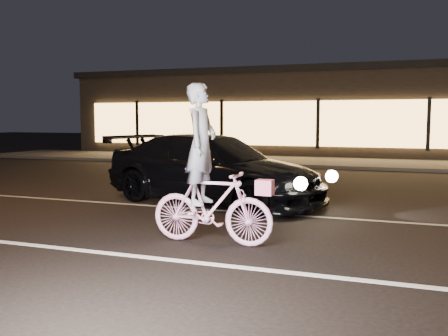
% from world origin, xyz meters
% --- Properties ---
extents(ground, '(90.00, 90.00, 0.00)m').
position_xyz_m(ground, '(0.00, 0.00, 0.00)').
color(ground, black).
rests_on(ground, ground).
extents(lane_stripe_near, '(60.00, 0.12, 0.01)m').
position_xyz_m(lane_stripe_near, '(0.00, -1.50, 0.00)').
color(lane_stripe_near, silver).
rests_on(lane_stripe_near, ground).
extents(lane_stripe_far, '(60.00, 0.10, 0.01)m').
position_xyz_m(lane_stripe_far, '(0.00, 2.00, 0.00)').
color(lane_stripe_far, gray).
rests_on(lane_stripe_far, ground).
extents(sidewalk, '(30.00, 4.00, 0.12)m').
position_xyz_m(sidewalk, '(0.00, 13.00, 0.06)').
color(sidewalk, '#383533').
rests_on(sidewalk, ground).
extents(storefront, '(25.40, 8.42, 4.20)m').
position_xyz_m(storefront, '(0.00, 18.97, 2.15)').
color(storefront, black).
rests_on(storefront, ground).
extents(cyclist, '(1.86, 0.64, 2.34)m').
position_xyz_m(cyclist, '(0.95, -0.52, 0.83)').
color(cyclist, '#F34FA2').
rests_on(cyclist, ground).
extents(sedan, '(5.49, 3.38, 1.48)m').
position_xyz_m(sedan, '(-0.28, 2.82, 0.74)').
color(sedan, black).
rests_on(sedan, ground).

